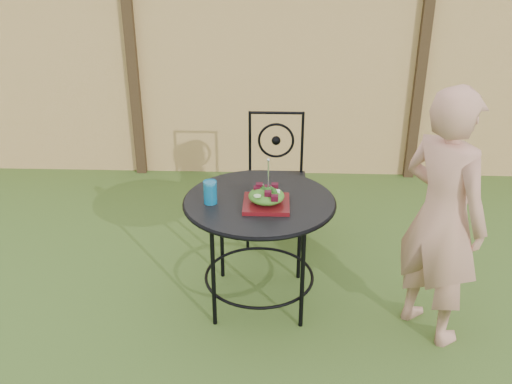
% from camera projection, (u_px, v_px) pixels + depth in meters
% --- Properties ---
extents(ground, '(60.00, 60.00, 0.00)m').
position_uv_depth(ground, '(271.00, 307.00, 3.64)').
color(ground, '#2A4215').
rests_on(ground, ground).
extents(fence, '(8.00, 0.12, 1.90)m').
position_uv_depth(fence, '(275.00, 77.00, 5.22)').
color(fence, '#E7B772').
rests_on(fence, ground).
extents(patio_table, '(0.92, 0.92, 0.72)m').
position_uv_depth(patio_table, '(259.00, 220.00, 3.47)').
color(patio_table, black).
rests_on(patio_table, ground).
extents(patio_chair, '(0.46, 0.46, 0.95)m').
position_uv_depth(patio_chair, '(275.00, 175.00, 4.30)').
color(patio_chair, black).
rests_on(patio_chair, ground).
extents(diner, '(0.61, 0.65, 1.50)m').
position_uv_depth(diner, '(442.00, 218.00, 3.15)').
color(diner, tan).
rests_on(diner, ground).
extents(salad_plate, '(0.27, 0.27, 0.02)m').
position_uv_depth(salad_plate, '(266.00, 204.00, 3.34)').
color(salad_plate, '#430910').
rests_on(salad_plate, patio_table).
extents(salad, '(0.21, 0.21, 0.08)m').
position_uv_depth(salad, '(266.00, 196.00, 3.31)').
color(salad, '#235614').
rests_on(salad, salad_plate).
extents(fork, '(0.01, 0.01, 0.18)m').
position_uv_depth(fork, '(268.00, 175.00, 3.26)').
color(fork, silver).
rests_on(fork, salad).
extents(drinking_glass, '(0.08, 0.08, 0.14)m').
position_uv_depth(drinking_glass, '(210.00, 192.00, 3.34)').
color(drinking_glass, '#0C6492').
rests_on(drinking_glass, patio_table).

